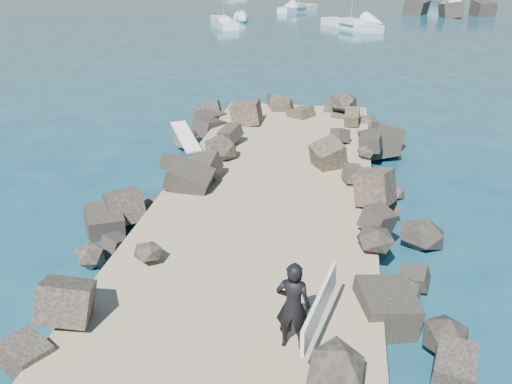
# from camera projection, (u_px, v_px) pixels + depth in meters

# --- Properties ---
(ground) EXTENTS (800.00, 800.00, 0.00)m
(ground) POSITION_uv_depth(u_px,v_px,m) (262.00, 228.00, 15.55)
(ground) COLOR #0F384C
(ground) RESTS_ON ground
(jetty) EXTENTS (6.00, 26.00, 0.60)m
(jetty) POSITION_uv_depth(u_px,v_px,m) (250.00, 254.00, 13.61)
(jetty) COLOR #8C7759
(jetty) RESTS_ON ground
(riprap_left) EXTENTS (2.60, 22.00, 1.00)m
(riprap_left) POSITION_uv_depth(u_px,v_px,m) (140.00, 229.00, 14.40)
(riprap_left) COLOR black
(riprap_left) RESTS_ON ground
(riprap_right) EXTENTS (2.60, 22.00, 1.00)m
(riprap_right) POSITION_uv_depth(u_px,v_px,m) (373.00, 246.00, 13.58)
(riprap_right) COLOR black
(riprap_right) RESTS_ON ground
(surfboard_resting) EXTENTS (1.53, 2.09, 0.07)m
(surfboard_resting) POSITION_uv_depth(u_px,v_px,m) (186.00, 140.00, 19.31)
(surfboard_resting) COLOR white
(surfboard_resting) RESTS_ON riprap_left
(surfer_with_board) EXTENTS (1.03, 2.04, 1.67)m
(surfer_with_board) POSITION_uv_depth(u_px,v_px,m) (297.00, 306.00, 9.70)
(surfer_with_board) COLOR black
(surfer_with_board) RESTS_ON jetty
(sailboat_c) EXTENTS (5.89, 7.32, 9.29)m
(sailboat_c) POSITION_uv_depth(u_px,v_px,m) (351.00, 25.00, 53.24)
(sailboat_c) COLOR silver
(sailboat_c) RESTS_ON ground
(sailboat_b) EXTENTS (4.38, 6.33, 7.85)m
(sailboat_b) POSITION_uv_depth(u_px,v_px,m) (298.00, 9.00, 67.11)
(sailboat_b) COLOR silver
(sailboat_b) RESTS_ON ground
(sailboat_a) EXTENTS (4.09, 7.08, 8.47)m
(sailboat_a) POSITION_uv_depth(u_px,v_px,m) (224.00, 22.00, 54.90)
(sailboat_a) COLOR silver
(sailboat_a) RESTS_ON ground
(sailboat_d) EXTENTS (2.57, 7.40, 8.73)m
(sailboat_d) POSITION_uv_depth(u_px,v_px,m) (454.00, 0.00, 78.05)
(sailboat_d) COLOR silver
(sailboat_d) RESTS_ON ground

